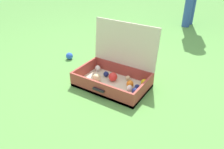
{
  "coord_description": "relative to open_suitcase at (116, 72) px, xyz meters",
  "views": [
    {
      "loc": [
        0.94,
        -1.46,
        1.09
      ],
      "look_at": [
        0.04,
        -0.04,
        0.12
      ],
      "focal_mm": 35.14,
      "sensor_mm": 36.0,
      "label": 1
    }
  ],
  "objects": [
    {
      "name": "stray_ball_on_grass",
      "position": [
        -0.71,
        0.16,
        -0.08
      ],
      "size": [
        0.08,
        0.08,
        0.08
      ],
      "primitive_type": "sphere",
      "color": "blue",
      "rests_on": "ground"
    },
    {
      "name": "open_suitcase",
      "position": [
        0.0,
        0.0,
        0.0
      ],
      "size": [
        0.64,
        0.47,
        0.53
      ],
      "color": "beige",
      "rests_on": "ground"
    },
    {
      "name": "ground_plane",
      "position": [
        -0.04,
        -0.02,
        -0.12
      ],
      "size": [
        16.0,
        16.0,
        0.0
      ],
      "primitive_type": "plane",
      "color": "#569342"
    }
  ]
}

